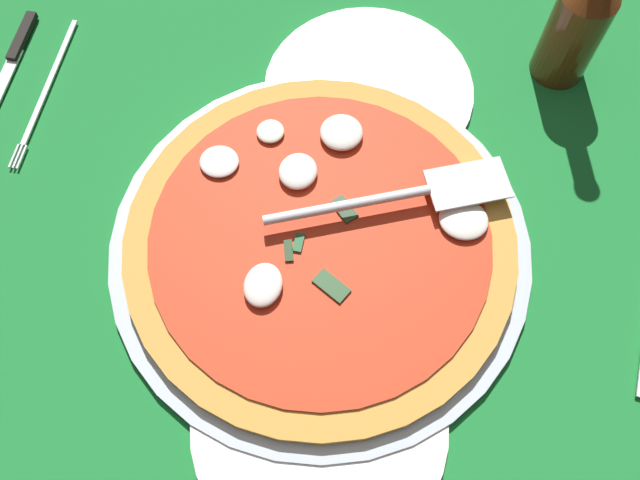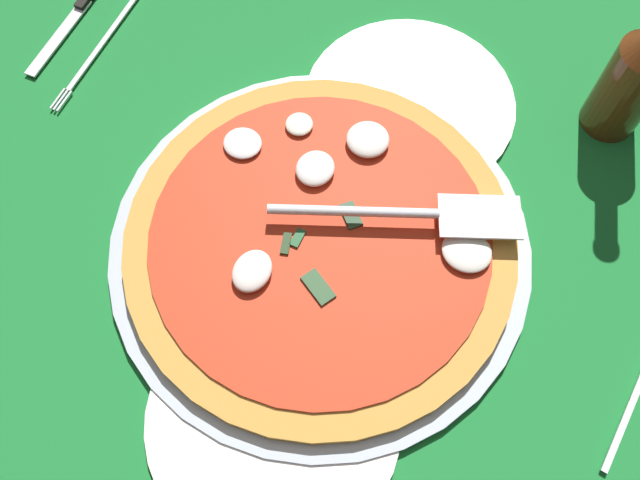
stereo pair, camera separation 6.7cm
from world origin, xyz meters
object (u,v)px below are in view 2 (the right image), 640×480
at_px(place_setting_near, 91,28).
at_px(beer_bottle, 638,73).
at_px(pizza_server, 405,213).
at_px(dinner_plate_left, 409,103).
at_px(pizza, 321,238).
at_px(dinner_plate_right, 274,418).

distance_m(place_setting_near, beer_bottle, 0.62).
bearing_deg(pizza_server, dinner_plate_left, 85.42).
bearing_deg(dinner_plate_left, pizza, -5.00).
distance_m(pizza, pizza_server, 0.09).
bearing_deg(dinner_plate_left, beer_bottle, 108.97).
relative_size(dinner_plate_left, dinner_plate_right, 1.02).
bearing_deg(pizza, dinner_plate_right, 10.61).
xyz_separation_m(dinner_plate_left, dinner_plate_right, (0.38, 0.02, 0.00)).
xyz_separation_m(dinner_plate_left, pizza_server, (0.15, 0.05, 0.04)).
height_order(pizza, pizza_server, pizza_server).
bearing_deg(pizza_server, dinner_plate_right, -121.78).
bearing_deg(beer_bottle, pizza_server, -35.10).
xyz_separation_m(pizza_server, place_setting_near, (-0.10, -0.44, -0.04)).
xyz_separation_m(dinner_plate_right, pizza, (-0.18, -0.03, 0.02)).
xyz_separation_m(pizza, beer_bottle, (-0.28, 0.23, 0.06)).
xyz_separation_m(dinner_plate_left, pizza, (0.20, -0.02, 0.02)).
relative_size(dinner_plate_left, pizza, 0.61).
xyz_separation_m(pizza, pizza_server, (-0.05, 0.07, 0.03)).
relative_size(pizza, place_setting_near, 1.88).
height_order(pizza, beer_bottle, beer_bottle).
relative_size(pizza, beer_bottle, 1.70).
relative_size(dinner_plate_left, pizza_server, 0.99).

